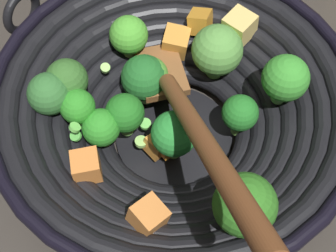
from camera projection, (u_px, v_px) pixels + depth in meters
The scene contains 2 objects.
ground_plane at pixel (170, 139), 0.57m from camera, with size 4.00×4.00×0.00m, color #332D28.
wok at pixel (170, 107), 0.52m from camera, with size 0.38×0.41×0.24m.
Camera 1 is at (0.00, -0.29, 0.50)m, focal length 53.38 mm.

